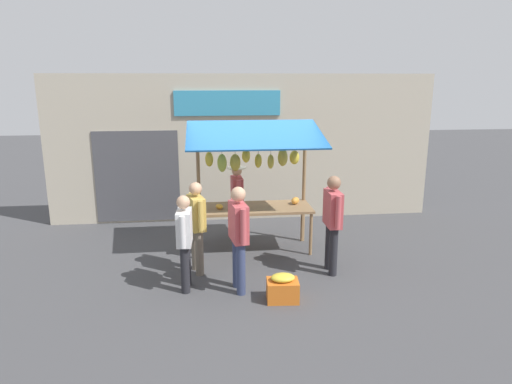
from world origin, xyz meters
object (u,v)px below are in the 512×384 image
at_px(vendor_with_sunhat, 237,196).
at_px(shopper_with_ponytail, 185,237).
at_px(produce_crate_near, 283,288).
at_px(shopper_in_grey_tee, 197,221).
at_px(market_stall, 254,171).
at_px(shopper_with_shopping_bag, 333,217).
at_px(shopper_in_striped_shirt, 239,231).

relative_size(vendor_with_sunhat, shopper_with_ponytail, 1.00).
bearing_deg(produce_crate_near, vendor_with_sunhat, -80.84).
height_order(vendor_with_sunhat, shopper_in_grey_tee, shopper_in_grey_tee).
relative_size(market_stall, shopper_with_ponytail, 1.61).
distance_m(vendor_with_sunhat, shopper_in_grey_tee, 1.89).
bearing_deg(shopper_with_shopping_bag, market_stall, 43.87).
distance_m(vendor_with_sunhat, shopper_with_shopping_bag, 2.46).
bearing_deg(vendor_with_sunhat, market_stall, 20.15).
bearing_deg(shopper_with_ponytail, vendor_with_sunhat, -20.27).
xyz_separation_m(market_stall, shopper_with_ponytail, (1.28, 1.67, -0.68)).
bearing_deg(shopper_with_ponytail, shopper_in_grey_tee, -12.81).
relative_size(shopper_with_shopping_bag, shopper_in_striped_shirt, 1.01).
xyz_separation_m(shopper_with_ponytail, produce_crate_near, (-1.47, 0.57, -0.69)).
relative_size(vendor_with_sunhat, produce_crate_near, 3.07).
relative_size(shopper_with_shopping_bag, shopper_in_grey_tee, 1.07).
height_order(vendor_with_sunhat, shopper_in_striped_shirt, shopper_in_striped_shirt).
height_order(market_stall, produce_crate_near, market_stall).
relative_size(vendor_with_sunhat, shopper_in_striped_shirt, 0.91).
xyz_separation_m(shopper_with_shopping_bag, produce_crate_near, (1.02, 0.96, -0.80)).
height_order(market_stall, vendor_with_sunhat, market_stall).
bearing_deg(vendor_with_sunhat, shopper_in_striped_shirt, -6.10).
bearing_deg(shopper_with_shopping_bag, shopper_in_striped_shirt, 108.59).
xyz_separation_m(shopper_in_striped_shirt, produce_crate_near, (-0.63, 0.42, -0.79)).
height_order(shopper_with_shopping_bag, shopper_with_ponytail, shopper_with_shopping_bag).
bearing_deg(shopper_in_striped_shirt, vendor_with_sunhat, -12.61).
bearing_deg(market_stall, vendor_with_sunhat, -67.45).
xyz_separation_m(shopper_in_striped_shirt, shopper_in_grey_tee, (0.66, -0.79, -0.06)).
height_order(vendor_with_sunhat, produce_crate_near, vendor_with_sunhat).
xyz_separation_m(market_stall, shopper_in_striped_shirt, (0.45, 1.81, -0.58)).
relative_size(vendor_with_sunhat, shopper_in_grey_tee, 0.96).
bearing_deg(produce_crate_near, shopper_with_shopping_bag, -136.71).
xyz_separation_m(shopper_with_shopping_bag, shopper_in_grey_tee, (2.30, -0.26, -0.08)).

